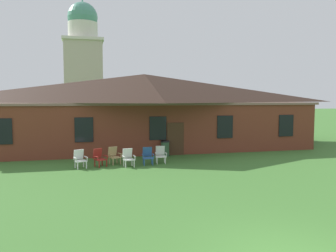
% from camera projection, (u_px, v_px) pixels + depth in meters
% --- Properties ---
extents(brick_building, '(23.66, 10.40, 5.50)m').
position_uv_depth(brick_building, '(145.00, 109.00, 26.47)').
color(brick_building, brown).
rests_on(brick_building, ground).
extents(dome_tower, '(5.18, 5.18, 17.09)m').
position_uv_depth(dome_tower, '(84.00, 68.00, 45.39)').
color(dome_tower, '#BCB29E').
rests_on(dome_tower, ground).
extents(lawn_chair_by_porch, '(0.76, 0.81, 0.96)m').
position_uv_depth(lawn_chair_by_porch, '(80.00, 158.00, 17.96)').
color(lawn_chair_by_porch, white).
rests_on(lawn_chair_by_porch, ground).
extents(lawn_chair_near_door, '(0.83, 0.86, 0.96)m').
position_uv_depth(lawn_chair_near_door, '(99.00, 157.00, 18.37)').
color(lawn_chair_near_door, maroon).
rests_on(lawn_chair_near_door, ground).
extents(lawn_chair_left_end, '(0.78, 0.83, 0.96)m').
position_uv_depth(lawn_chair_left_end, '(114.00, 155.00, 19.05)').
color(lawn_chair_left_end, tan).
rests_on(lawn_chair_left_end, ground).
extents(lawn_chair_middle, '(0.69, 0.73, 0.96)m').
position_uv_depth(lawn_chair_middle, '(128.00, 157.00, 18.35)').
color(lawn_chair_middle, silver).
rests_on(lawn_chair_middle, ground).
extents(lawn_chair_right_end, '(0.67, 0.70, 0.96)m').
position_uv_depth(lawn_chair_right_end, '(148.00, 156.00, 18.88)').
color(lawn_chair_right_end, '#2D5693').
rests_on(lawn_chair_right_end, ground).
extents(lawn_chair_far_side, '(0.69, 0.72, 0.96)m').
position_uv_depth(lawn_chair_far_side, '(161.00, 154.00, 19.34)').
color(lawn_chair_far_side, silver).
rests_on(lawn_chair_far_side, ground).
extents(trash_bin, '(0.56, 0.56, 0.98)m').
position_uv_depth(trash_bin, '(165.00, 148.00, 21.61)').
color(trash_bin, '#335638').
rests_on(trash_bin, ground).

